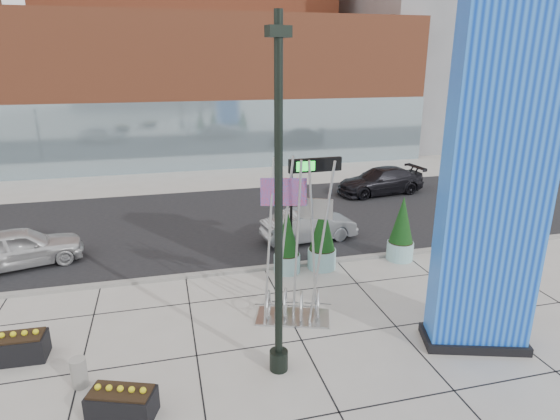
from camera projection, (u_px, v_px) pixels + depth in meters
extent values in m
plane|color=#9E9991|center=(261.00, 327.00, 14.20)|extent=(160.00, 160.00, 0.00)
cube|color=black|center=(219.00, 222.00, 23.43)|extent=(80.00, 12.00, 0.02)
cube|color=gray|center=(239.00, 270.00, 17.87)|extent=(80.00, 0.30, 0.12)
cube|color=#A95131|center=(202.00, 90.00, 37.69)|extent=(34.00, 10.00, 11.00)
cube|color=#8CA5B2|center=(210.00, 136.00, 34.17)|extent=(34.00, 0.60, 5.00)
cube|color=slate|center=(446.00, 48.00, 47.11)|extent=(20.00, 18.00, 18.00)
cube|color=#0C3CC2|center=(495.00, 186.00, 11.96)|extent=(2.78, 1.77, 9.31)
cube|color=black|center=(473.00, 339.00, 13.34)|extent=(3.04, 2.03, 0.26)
cylinder|color=black|center=(279.00, 211.00, 10.93)|extent=(0.20, 0.20, 8.73)
cylinder|color=black|center=(279.00, 360.00, 12.17)|extent=(0.48, 0.48, 0.55)
cube|color=black|center=(278.00, 31.00, 9.73)|extent=(0.59, 0.38, 0.24)
cube|color=#B2B5B7|center=(293.00, 317.00, 14.67)|extent=(2.50, 1.80, 0.06)
cylinder|color=#B2B5B7|center=(272.00, 247.00, 13.54)|extent=(0.09, 0.09, 5.13)
cylinder|color=#B2B5B7|center=(282.00, 241.00, 13.97)|extent=(0.09, 0.09, 5.13)
cylinder|color=#B2B5B7|center=(298.00, 243.00, 13.83)|extent=(0.09, 0.09, 5.13)
cylinder|color=#B2B5B7|center=(310.00, 238.00, 14.22)|extent=(0.09, 0.09, 5.13)
cylinder|color=#B2B5B7|center=(323.00, 243.00, 13.86)|extent=(0.09, 0.09, 5.13)
torus|color=#B2B5B7|center=(270.00, 309.00, 14.26)|extent=(0.37, 0.91, 0.93)
torus|color=#B2B5B7|center=(284.00, 303.00, 14.57)|extent=(0.37, 0.91, 0.93)
torus|color=#B2B5B7|center=(302.00, 305.00, 14.50)|extent=(0.37, 0.91, 0.93)
torus|color=#B2B5B7|center=(316.00, 300.00, 14.81)|extent=(0.37, 0.91, 0.93)
cube|color=red|center=(284.00, 193.00, 13.36)|extent=(1.31, 0.39, 0.82)
cube|color=#B2B5B7|center=(313.00, 207.00, 13.83)|extent=(0.95, 0.48, 0.62)
cylinder|color=gray|center=(79.00, 373.00, 11.50)|extent=(0.39, 0.39, 0.76)
cylinder|color=black|center=(291.00, 217.00, 17.50)|extent=(0.10, 0.10, 4.27)
cube|color=black|center=(316.00, 165.00, 17.13)|extent=(2.04, 0.26, 0.51)
cube|color=#19D833|center=(306.00, 166.00, 16.93)|extent=(0.71, 0.05, 0.36)
cylinder|color=#9BD0D0|center=(400.00, 251.00, 18.94)|extent=(1.06, 1.06, 0.74)
cylinder|color=black|center=(401.00, 242.00, 18.83)|extent=(0.98, 0.98, 0.06)
cone|color=black|center=(402.00, 220.00, 18.54)|extent=(0.96, 0.96, 1.91)
cylinder|color=#9BD0D0|center=(322.00, 259.00, 18.15)|extent=(1.10, 1.10, 0.77)
cylinder|color=black|center=(322.00, 249.00, 18.04)|extent=(1.01, 1.01, 0.07)
cone|color=black|center=(323.00, 225.00, 17.74)|extent=(0.99, 0.99, 1.97)
cylinder|color=#9BD0D0|center=(287.00, 263.00, 17.84)|extent=(1.00, 1.00, 0.70)
cylinder|color=black|center=(287.00, 254.00, 17.73)|extent=(0.92, 0.92, 0.06)
cone|color=black|center=(287.00, 232.00, 17.45)|extent=(0.90, 0.90, 1.81)
cube|color=black|center=(16.00, 349.00, 12.55)|extent=(1.58, 0.83, 0.67)
cube|color=black|center=(14.00, 337.00, 12.44)|extent=(1.47, 0.72, 0.07)
cube|color=black|center=(122.00, 404.00, 10.54)|extent=(1.64, 1.20, 0.63)
cube|color=black|center=(121.00, 392.00, 10.44)|extent=(1.50, 1.07, 0.06)
imported|color=silver|center=(20.00, 248.00, 18.18)|extent=(4.86, 2.92, 1.55)
imported|color=#93959A|center=(309.00, 226.00, 20.81)|extent=(4.41, 2.06, 1.40)
imported|color=black|center=(380.00, 181.00, 28.23)|extent=(5.60, 2.82, 1.56)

